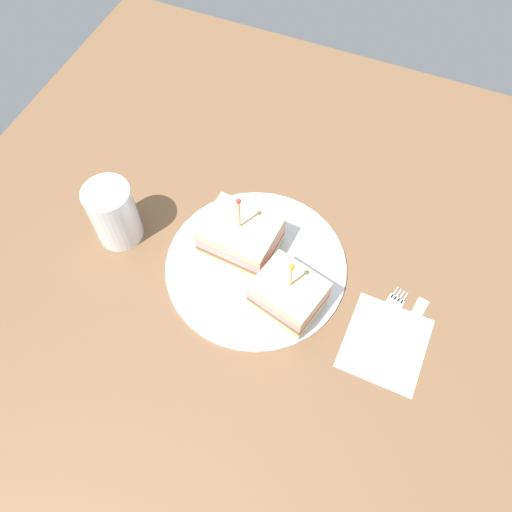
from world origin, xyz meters
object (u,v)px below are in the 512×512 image
object	(u,v)px
plate	(256,265)
drink_glass	(114,215)
sandwich_half_back	(289,294)
napkin	(385,343)
fork	(387,314)
sandwich_half_front	(240,236)
knife	(409,330)

from	to	relation	value
plate	drink_glass	world-z (taller)	drink_glass
sandwich_half_back	napkin	size ratio (longest dim) A/B	0.89
fork	sandwich_half_back	bearing A→B (deg)	106.70
napkin	sandwich_half_back	bearing A→B (deg)	89.23
sandwich_half_front	sandwich_half_back	world-z (taller)	sandwich_half_front
sandwich_half_front	drink_glass	bearing A→B (deg)	103.79
sandwich_half_back	plate	bearing A→B (deg)	57.84
knife	fork	bearing A→B (deg)	71.02
drink_glass	napkin	world-z (taller)	drink_glass
plate	drink_glass	xyz separation A→B (cm)	(-2.44, 20.58, 4.08)
fork	sandwich_half_front	bearing A→B (deg)	85.13
plate	knife	bearing A→B (deg)	-93.02
napkin	knife	distance (cm)	3.78
sandwich_half_back	knife	bearing A→B (deg)	-80.33
napkin	fork	bearing A→B (deg)	12.40
sandwich_half_back	drink_glass	distance (cm)	26.92
drink_glass	knife	distance (cm)	43.30
sandwich_half_front	knife	bearing A→B (deg)	-96.74
plate	sandwich_half_back	world-z (taller)	sandwich_half_back
napkin	fork	distance (cm)	4.16
sandwich_half_back	napkin	distance (cm)	14.24
plate	sandwich_half_front	bearing A→B (deg)	59.65
drink_glass	fork	size ratio (longest dim) A/B	0.85
sandwich_half_front	knife	xyz separation A→B (cm)	(-3.03, -25.62, -3.31)
sandwich_half_back	fork	xyz separation A→B (cm)	(3.88, -12.94, -3.27)
fork	plate	bearing A→B (deg)	89.81
sandwich_half_back	napkin	xyz separation A→B (cm)	(-0.18, -13.83, -3.37)
knife	napkin	bearing A→B (deg)	141.20
sandwich_half_back	knife	size ratio (longest dim) A/B	0.85
napkin	fork	world-z (taller)	fork
sandwich_half_front	knife	distance (cm)	26.01
napkin	knife	bearing A→B (deg)	-38.80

